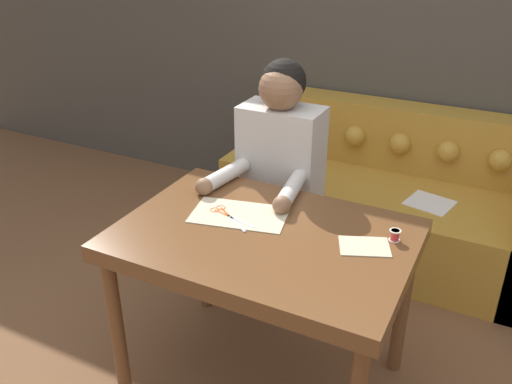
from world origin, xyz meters
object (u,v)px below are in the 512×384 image
dining_table (264,251)px  thread_spool (395,235)px  couch (388,203)px  person (279,189)px  scissors (226,214)px

dining_table → thread_spool: 0.51m
couch → dining_table: bearing=-97.6°
person → thread_spool: person is taller
scissors → dining_table: bearing=-14.6°
person → scissors: person is taller
thread_spool → person: bearing=148.6°
dining_table → couch: 1.43m
person → thread_spool: 0.79m
couch → scissors: size_ratio=7.66×
dining_table → couch: couch is taller
person → scissors: bearing=-91.1°
dining_table → scissors: bearing=165.4°
dining_table → scissors: 0.23m
person → thread_spool: size_ratio=29.11×
dining_table → thread_spool: thread_spool is taller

